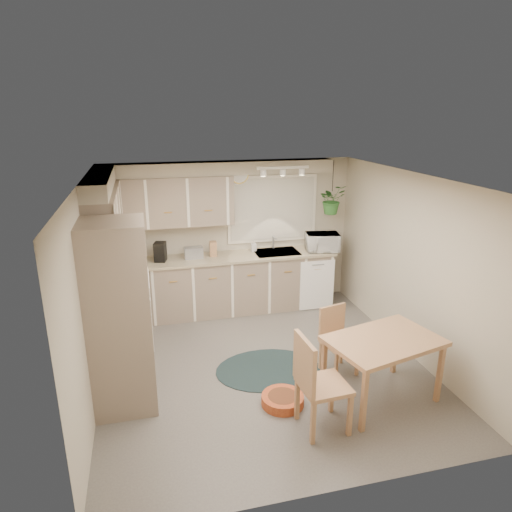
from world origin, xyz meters
name	(u,v)px	position (x,y,z in m)	size (l,w,h in m)	color
floor	(263,366)	(0.00, 0.00, 0.00)	(4.20, 4.20, 0.00)	#68635C
ceiling	(264,179)	(0.00, 0.00, 2.40)	(4.20, 4.20, 0.00)	white
wall_back	(231,235)	(0.00, 2.10, 1.20)	(4.00, 0.04, 2.40)	#B7AE97
wall_front	(333,371)	(0.00, -2.10, 1.20)	(4.00, 0.04, 2.40)	#B7AE97
wall_left	(89,294)	(-2.00, 0.00, 1.20)	(0.04, 4.20, 2.40)	#B7AE97
wall_right	(411,266)	(2.00, 0.00, 1.20)	(0.04, 4.20, 2.40)	#B7AE97
base_cab_left	(125,320)	(-1.70, 0.88, 0.45)	(0.60, 1.85, 0.90)	gray
base_cab_back	(223,285)	(-0.20, 1.80, 0.45)	(3.60, 0.60, 0.90)	gray
counter_left	(123,287)	(-1.69, 0.88, 0.92)	(0.64, 1.89, 0.04)	tan
counter_back	(222,258)	(-0.20, 1.79, 0.92)	(3.64, 0.64, 0.04)	tan
oven_stack	(120,318)	(-1.68, -0.38, 1.05)	(0.65, 0.65, 2.10)	gray
wall_oven_face	(151,315)	(-1.35, -0.38, 1.05)	(0.02, 0.56, 0.58)	white
upper_cab_left	(106,218)	(-1.82, 1.00, 1.83)	(0.35, 2.00, 0.75)	gray
upper_cab_back	(167,202)	(-1.00, 1.93, 1.83)	(2.00, 0.35, 0.75)	gray
soffit_left	(100,181)	(-1.85, 1.00, 2.30)	(0.30, 2.00, 0.20)	#B7AE97
soffit_back	(218,168)	(-0.20, 1.95, 2.30)	(3.60, 0.30, 0.20)	#B7AE97
cooktop	(122,302)	(-1.68, 0.30, 0.94)	(0.52, 0.58, 0.02)	white
range_hood	(117,267)	(-1.70, 0.30, 1.40)	(0.40, 0.60, 0.14)	white
window_blinds	(273,209)	(0.70, 2.07, 1.60)	(1.40, 0.02, 1.00)	white
window_frame	(272,209)	(0.70, 2.08, 1.60)	(1.50, 0.02, 1.10)	white
sink	(277,255)	(0.70, 1.80, 0.90)	(0.70, 0.48, 0.10)	#9A9DA1
dishwasher_front	(317,285)	(1.30, 1.49, 0.42)	(0.58, 0.01, 0.83)	white
track_light_bar	(283,168)	(0.70, 1.55, 2.33)	(0.80, 0.04, 0.04)	white
wall_clock	(239,174)	(0.15, 2.07, 2.18)	(0.30, 0.30, 0.03)	gold
dining_table	(381,369)	(1.11, -0.98, 0.38)	(1.20, 0.80, 0.76)	tan
chair_left	(324,383)	(0.29, -1.28, 0.52)	(0.49, 0.49, 1.05)	tan
chair_back	(340,342)	(0.88, -0.36, 0.42)	(0.39, 0.39, 0.84)	tan
braided_rug	(268,369)	(0.04, -0.10, 0.01)	(1.34, 1.00, 0.01)	black
pet_bed	(283,400)	(0.01, -0.82, 0.06)	(0.48, 0.48, 0.11)	#BB5C25
microwave	(322,240)	(1.44, 1.70, 1.12)	(0.53, 0.29, 0.36)	white
soap_bottle	(254,249)	(0.35, 1.95, 0.98)	(0.08, 0.18, 0.08)	white
hanging_plant	(332,203)	(1.57, 1.70, 1.73)	(0.42, 0.47, 0.36)	#2C6528
coffee_maker	(160,252)	(-1.15, 1.80, 1.09)	(0.16, 0.20, 0.29)	black
toaster	(194,253)	(-0.64, 1.82, 1.03)	(0.29, 0.16, 0.17)	#9A9DA1
knife_block	(213,249)	(-0.33, 1.85, 1.06)	(0.11, 0.11, 0.24)	tan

